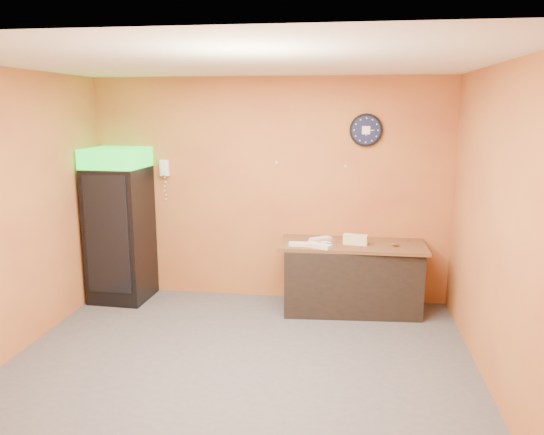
# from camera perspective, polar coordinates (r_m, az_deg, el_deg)

# --- Properties ---
(floor) EXTENTS (4.50, 4.50, 0.00)m
(floor) POSITION_cam_1_polar(r_m,az_deg,el_deg) (5.24, -3.64, -15.81)
(floor) COLOR #47474C
(floor) RESTS_ON ground
(back_wall) EXTENTS (4.50, 0.02, 2.80)m
(back_wall) POSITION_cam_1_polar(r_m,az_deg,el_deg) (6.70, -0.35, 2.95)
(back_wall) COLOR #C37D37
(back_wall) RESTS_ON floor
(left_wall) EXTENTS (0.02, 4.00, 2.80)m
(left_wall) POSITION_cam_1_polar(r_m,az_deg,el_deg) (5.66, -26.76, 0.07)
(left_wall) COLOR #C37D37
(left_wall) RESTS_ON floor
(right_wall) EXTENTS (0.02, 4.00, 2.80)m
(right_wall) POSITION_cam_1_polar(r_m,az_deg,el_deg) (4.83, 23.26, -1.43)
(right_wall) COLOR #C37D37
(right_wall) RESTS_ON floor
(ceiling) EXTENTS (4.50, 4.00, 0.02)m
(ceiling) POSITION_cam_1_polar(r_m,az_deg,el_deg) (4.66, -4.10, 16.37)
(ceiling) COLOR white
(ceiling) RESTS_ON back_wall
(beverage_cooler) EXTENTS (0.71, 0.72, 1.94)m
(beverage_cooler) POSITION_cam_1_polar(r_m,az_deg,el_deg) (6.92, -16.16, -1.04)
(beverage_cooler) COLOR black
(beverage_cooler) RESTS_ON floor
(prep_counter) EXTENTS (1.64, 0.82, 0.80)m
(prep_counter) POSITION_cam_1_polar(r_m,az_deg,el_deg) (6.51, 8.54, -6.49)
(prep_counter) COLOR black
(prep_counter) RESTS_ON floor
(wall_clock) EXTENTS (0.40, 0.06, 0.40)m
(wall_clock) POSITION_cam_1_polar(r_m,az_deg,el_deg) (6.53, 10.08, 9.24)
(wall_clock) COLOR black
(wall_clock) RESTS_ON back_wall
(wall_phone) EXTENTS (0.11, 0.10, 0.21)m
(wall_phone) POSITION_cam_1_polar(r_m,az_deg,el_deg) (6.93, -11.51, 5.25)
(wall_phone) COLOR white
(wall_phone) RESTS_ON back_wall
(butcher_paper) EXTENTS (1.72, 0.73, 0.04)m
(butcher_paper) POSITION_cam_1_polar(r_m,az_deg,el_deg) (6.40, 8.65, -2.92)
(butcher_paper) COLOR brown
(butcher_paper) RESTS_ON prep_counter
(sub_roll_stack) EXTENTS (0.30, 0.15, 0.12)m
(sub_roll_stack) POSITION_cam_1_polar(r_m,az_deg,el_deg) (6.32, 8.97, -2.37)
(sub_roll_stack) COLOR #F5E6BF
(sub_roll_stack) RESTS_ON butcher_paper
(wrapped_sandwich_left) EXTENTS (0.26, 0.11, 0.04)m
(wrapped_sandwich_left) POSITION_cam_1_polar(r_m,az_deg,el_deg) (6.21, 3.04, -2.88)
(wrapped_sandwich_left) COLOR silver
(wrapped_sandwich_left) RESTS_ON butcher_paper
(wrapped_sandwich_mid) EXTENTS (0.33, 0.25, 0.04)m
(wrapped_sandwich_mid) POSITION_cam_1_polar(r_m,az_deg,el_deg) (6.15, 5.00, -3.03)
(wrapped_sandwich_mid) COLOR silver
(wrapped_sandwich_mid) RESTS_ON butcher_paper
(wrapped_sandwich_right) EXTENTS (0.28, 0.26, 0.04)m
(wrapped_sandwich_right) POSITION_cam_1_polar(r_m,az_deg,el_deg) (6.46, 5.22, -2.33)
(wrapped_sandwich_right) COLOR silver
(wrapped_sandwich_right) RESTS_ON butcher_paper
(kitchen_tool) EXTENTS (0.05, 0.05, 0.05)m
(kitchen_tool) POSITION_cam_1_polar(r_m,az_deg,el_deg) (6.35, 6.59, -2.52)
(kitchen_tool) COLOR silver
(kitchen_tool) RESTS_ON butcher_paper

